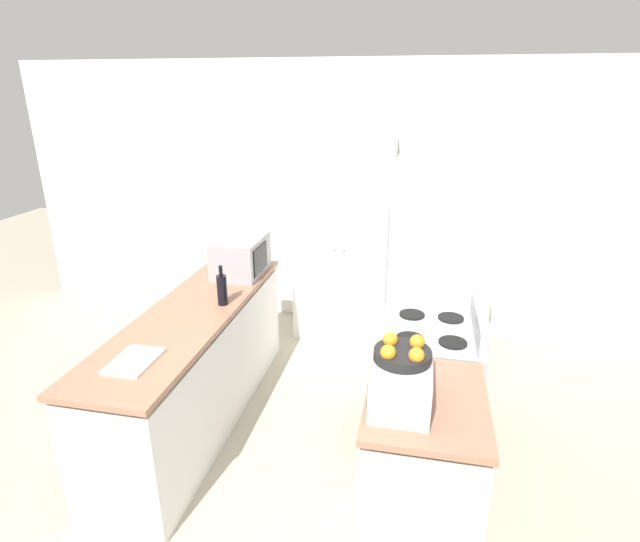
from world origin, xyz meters
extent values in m
cube|color=white|center=(0.00, 3.19, 1.30)|extent=(7.00, 0.06, 2.60)
cube|color=silver|center=(-0.81, 1.22, 0.41)|extent=(0.58, 2.19, 0.82)
cube|color=#9E6B51|center=(-0.81, 1.22, 0.87)|extent=(0.60, 2.24, 0.04)
cube|color=silver|center=(0.81, 0.49, 0.41)|extent=(0.58, 0.77, 0.82)
cube|color=#9E6B51|center=(0.81, 0.49, 0.87)|extent=(0.60, 0.79, 0.04)
cube|color=white|center=(0.00, 2.86, 0.96)|extent=(0.90, 0.55, 1.91)
sphere|color=#B2B2B7|center=(-0.04, 2.57, 0.96)|extent=(0.03, 0.03, 0.03)
sphere|color=#B2B2B7|center=(0.04, 2.57, 0.96)|extent=(0.03, 0.03, 0.03)
cube|color=#9E9EA3|center=(0.83, 1.27, 0.44)|extent=(0.64, 0.73, 0.89)
cube|color=black|center=(0.50, 1.27, 0.33)|extent=(0.02, 0.64, 0.49)
cube|color=#9E9EA3|center=(1.12, 1.27, 0.97)|extent=(0.06, 0.69, 0.16)
cylinder|color=black|center=(0.70, 1.10, 0.89)|extent=(0.17, 0.17, 0.01)
cylinder|color=black|center=(0.70, 1.45, 0.89)|extent=(0.17, 0.17, 0.01)
cylinder|color=black|center=(0.95, 1.10, 0.89)|extent=(0.17, 0.17, 0.01)
cylinder|color=black|center=(0.95, 1.45, 0.89)|extent=(0.17, 0.17, 0.01)
cube|color=white|center=(0.87, 2.03, 0.92)|extent=(0.72, 0.70, 1.85)
cylinder|color=gray|center=(0.49, 1.83, 1.02)|extent=(0.02, 0.02, 1.02)
cube|color=#939399|center=(-0.72, 1.98, 1.04)|extent=(0.36, 0.51, 0.31)
cube|color=black|center=(-0.53, 1.94, 1.04)|extent=(0.01, 0.32, 0.22)
cylinder|color=black|center=(-0.63, 1.35, 1.00)|extent=(0.07, 0.07, 0.22)
cylinder|color=black|center=(-0.63, 1.35, 1.14)|extent=(0.03, 0.03, 0.07)
cube|color=#B2B2B7|center=(0.68, 0.44, 1.00)|extent=(0.28, 0.45, 0.22)
cube|color=black|center=(0.53, 0.44, 1.00)|extent=(0.01, 0.32, 0.13)
cylinder|color=black|center=(0.67, 0.46, 1.13)|extent=(0.28, 0.28, 0.05)
sphere|color=orange|center=(0.74, 0.53, 1.18)|extent=(0.07, 0.07, 0.07)
sphere|color=orange|center=(0.61, 0.53, 1.18)|extent=(0.07, 0.07, 0.07)
sphere|color=orange|center=(0.61, 0.39, 1.18)|extent=(0.07, 0.07, 0.07)
sphere|color=orange|center=(0.74, 0.39, 1.18)|extent=(0.07, 0.07, 0.07)
cube|color=silver|center=(-0.81, 0.50, 0.90)|extent=(0.22, 0.31, 0.02)
camera|label=1|loc=(0.72, -1.68, 2.34)|focal=28.00mm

